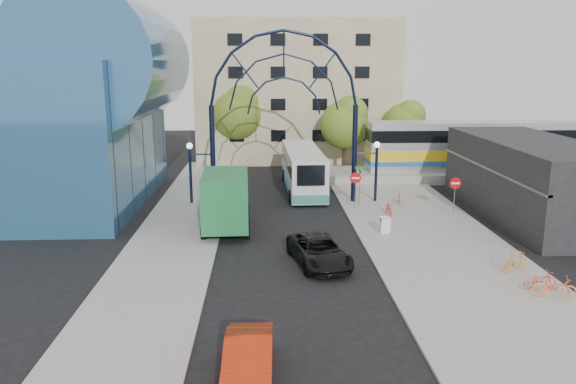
{
  "coord_description": "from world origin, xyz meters",
  "views": [
    {
      "loc": [
        -1.43,
        -25.1,
        9.79
      ],
      "look_at": [
        -0.06,
        6.0,
        2.66
      ],
      "focal_mm": 35.0,
      "sensor_mm": 36.0,
      "label": 1
    }
  ],
  "objects_px": {
    "bike_far_b": "(515,261)",
    "tree_north_a": "(346,122)",
    "sandwich_board": "(385,223)",
    "bike_far_a": "(555,287)",
    "bike_near_b": "(399,197)",
    "gateway_arch": "(284,82)",
    "city_bus": "(303,169)",
    "red_sedan": "(248,362)",
    "train_car": "(512,146)",
    "green_truck": "(226,200)",
    "tree_north_b": "(238,111)",
    "tree_north_c": "(405,123)",
    "black_suv": "(319,251)",
    "bike_near_a": "(389,208)",
    "bike_far_c": "(540,280)",
    "do_not_enter_sign": "(455,187)",
    "stop_sign": "(356,181)",
    "street_name_sign": "(360,177)"
  },
  "relations": [
    {
      "from": "city_bus",
      "to": "bike_far_a",
      "type": "bearing_deg",
      "value": -68.62
    },
    {
      "from": "stop_sign",
      "to": "bike_far_a",
      "type": "xyz_separation_m",
      "value": [
        5.99,
        -15.46,
        -1.4
      ]
    },
    {
      "from": "green_truck",
      "to": "tree_north_a",
      "type": "bearing_deg",
      "value": 59.4
    },
    {
      "from": "red_sedan",
      "to": "tree_north_b",
      "type": "bearing_deg",
      "value": 94.11
    },
    {
      "from": "tree_north_b",
      "to": "tree_north_a",
      "type": "bearing_deg",
      "value": -21.8
    },
    {
      "from": "bike_near_b",
      "to": "tree_north_b",
      "type": "bearing_deg",
      "value": 137.12
    },
    {
      "from": "green_truck",
      "to": "bike_far_b",
      "type": "bearing_deg",
      "value": -31.87
    },
    {
      "from": "black_suv",
      "to": "bike_far_b",
      "type": "height_order",
      "value": "black_suv"
    },
    {
      "from": "city_bus",
      "to": "bike_far_a",
      "type": "distance_m",
      "value": 23.7
    },
    {
      "from": "bike_near_a",
      "to": "bike_near_b",
      "type": "xyz_separation_m",
      "value": [
        1.4,
        3.09,
        0.01
      ]
    },
    {
      "from": "black_suv",
      "to": "city_bus",
      "type": "bearing_deg",
      "value": 77.04
    },
    {
      "from": "stop_sign",
      "to": "tree_north_c",
      "type": "bearing_deg",
      "value": 65.31
    },
    {
      "from": "stop_sign",
      "to": "tree_north_b",
      "type": "height_order",
      "value": "tree_north_b"
    },
    {
      "from": "sandwich_board",
      "to": "bike_near_a",
      "type": "xyz_separation_m",
      "value": [
        1.18,
        4.22,
        -0.18
      ]
    },
    {
      "from": "black_suv",
      "to": "bike_far_c",
      "type": "relative_size",
      "value": 3.3
    },
    {
      "from": "sandwich_board",
      "to": "bike_far_a",
      "type": "distance_m",
      "value": 10.77
    },
    {
      "from": "tree_north_a",
      "to": "bike_near_a",
      "type": "bearing_deg",
      "value": -87.61
    },
    {
      "from": "bike_near_a",
      "to": "red_sedan",
      "type": "bearing_deg",
      "value": -112.17
    },
    {
      "from": "train_car",
      "to": "tree_north_b",
      "type": "height_order",
      "value": "tree_north_b"
    },
    {
      "from": "stop_sign",
      "to": "sandwich_board",
      "type": "height_order",
      "value": "stop_sign"
    },
    {
      "from": "tree_north_b",
      "to": "bike_far_a",
      "type": "distance_m",
      "value": 36.77
    },
    {
      "from": "train_car",
      "to": "tree_north_a",
      "type": "bearing_deg",
      "value": 164.2
    },
    {
      "from": "bike_far_b",
      "to": "tree_north_a",
      "type": "bearing_deg",
      "value": -16.5
    },
    {
      "from": "black_suv",
      "to": "bike_near_b",
      "type": "xyz_separation_m",
      "value": [
        6.9,
        11.98,
        -0.13
      ]
    },
    {
      "from": "sandwich_board",
      "to": "bike_far_a",
      "type": "xyz_separation_m",
      "value": [
        5.19,
        -9.44,
        -0.15
      ]
    },
    {
      "from": "city_bus",
      "to": "red_sedan",
      "type": "xyz_separation_m",
      "value": [
        -3.63,
        -27.6,
        -0.98
      ]
    },
    {
      "from": "train_car",
      "to": "city_bus",
      "type": "distance_m",
      "value": 18.74
    },
    {
      "from": "sandwich_board",
      "to": "do_not_enter_sign",
      "type": "bearing_deg",
      "value": 36.68
    },
    {
      "from": "do_not_enter_sign",
      "to": "train_car",
      "type": "bearing_deg",
      "value": 53.13
    },
    {
      "from": "tree_north_a",
      "to": "bike_far_a",
      "type": "height_order",
      "value": "tree_north_a"
    },
    {
      "from": "tree_north_b",
      "to": "tree_north_c",
      "type": "relative_size",
      "value": 1.23
    },
    {
      "from": "gateway_arch",
      "to": "bike_near_b",
      "type": "xyz_separation_m",
      "value": [
        8.18,
        -0.72,
        -7.99
      ]
    },
    {
      "from": "tree_north_c",
      "to": "bike_far_a",
      "type": "relative_size",
      "value": 3.63
    },
    {
      "from": "tree_north_a",
      "to": "stop_sign",
      "type": "bearing_deg",
      "value": -95.42
    },
    {
      "from": "bike_near_a",
      "to": "sandwich_board",
      "type": "bearing_deg",
      "value": -103.52
    },
    {
      "from": "red_sedan",
      "to": "bike_far_b",
      "type": "xyz_separation_m",
      "value": [
        12.47,
        8.93,
        -0.11
      ]
    },
    {
      "from": "street_name_sign",
      "to": "tree_north_b",
      "type": "relative_size",
      "value": 0.35
    },
    {
      "from": "street_name_sign",
      "to": "bike_near_b",
      "type": "distance_m",
      "value": 3.43
    },
    {
      "from": "gateway_arch",
      "to": "bike_near_a",
      "type": "distance_m",
      "value": 11.15
    },
    {
      "from": "city_bus",
      "to": "black_suv",
      "type": "bearing_deg",
      "value": -92.58
    },
    {
      "from": "do_not_enter_sign",
      "to": "train_car",
      "type": "relative_size",
      "value": 0.1
    },
    {
      "from": "bike_far_a",
      "to": "gateway_arch",
      "type": "bearing_deg",
      "value": 46.11
    },
    {
      "from": "stop_sign",
      "to": "do_not_enter_sign",
      "type": "height_order",
      "value": "stop_sign"
    },
    {
      "from": "train_car",
      "to": "green_truck",
      "type": "height_order",
      "value": "train_car"
    },
    {
      "from": "stop_sign",
      "to": "green_truck",
      "type": "xyz_separation_m",
      "value": [
        -8.52,
        -4.11,
        -0.2
      ]
    },
    {
      "from": "green_truck",
      "to": "bike_far_c",
      "type": "height_order",
      "value": "green_truck"
    },
    {
      "from": "tree_north_c",
      "to": "red_sedan",
      "type": "relative_size",
      "value": 1.5
    },
    {
      "from": "tree_north_a",
      "to": "bike_near_b",
      "type": "relative_size",
      "value": 4.7
    },
    {
      "from": "tree_north_b",
      "to": "bike_near_b",
      "type": "height_order",
      "value": "tree_north_b"
    },
    {
      "from": "tree_north_c",
      "to": "black_suv",
      "type": "xyz_separation_m",
      "value": [
        -10.84,
        -26.62,
        -3.57
      ]
    }
  ]
}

